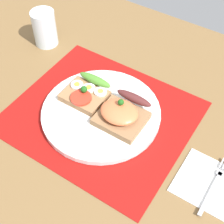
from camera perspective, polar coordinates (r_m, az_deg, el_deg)
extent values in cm
cube|color=brown|center=(80.11, -1.80, -1.34)|extent=(120.00, 90.00, 3.20)
cube|color=maroon|center=(78.75, -1.83, -0.54)|extent=(40.30, 35.30, 0.30)
cylinder|color=white|center=(78.10, -1.85, -0.13)|extent=(27.42, 27.42, 1.41)
cube|color=#9C6F47|center=(79.77, -4.61, 2.70)|extent=(9.88, 7.93, 1.62)
cylinder|color=red|center=(77.94, -5.23, 2.40)|extent=(4.89, 4.89, 0.60)
ellipsoid|color=#4D8A2E|center=(80.96, -2.87, 5.43)|extent=(8.69, 2.20, 1.80)
sphere|color=#1E5919|center=(78.20, -4.74, 3.82)|extent=(1.60, 1.60, 1.60)
cylinder|color=white|center=(80.95, -5.89, 4.53)|extent=(3.00, 3.00, 0.50)
cylinder|color=yellow|center=(80.72, -5.91, 4.69)|extent=(1.35, 1.35, 0.16)
cylinder|color=white|center=(79.98, -3.90, 4.01)|extent=(3.00, 3.00, 0.50)
cylinder|color=yellow|center=(79.75, -3.91, 4.18)|extent=(1.35, 1.35, 0.16)
cylinder|color=white|center=(78.99, -1.95, 3.39)|extent=(3.00, 3.00, 0.50)
cylinder|color=yellow|center=(78.75, -1.96, 3.55)|extent=(1.35, 1.35, 0.16)
cube|color=olive|center=(75.32, 1.72, -0.86)|extent=(10.44, 9.15, 1.61)
ellipsoid|color=#E66E40|center=(73.82, 1.33, 0.17)|extent=(8.56, 7.32, 2.39)
ellipsoid|color=#552423|center=(76.91, 3.71, 2.35)|extent=(8.87, 2.20, 1.80)
sphere|color=#1E5919|center=(72.98, 1.51, 1.66)|extent=(1.40, 1.40, 1.40)
cube|color=white|center=(71.24, 16.85, -11.82)|extent=(14.88, 11.73, 0.60)
cube|color=#B7B7BC|center=(69.72, 16.20, -12.96)|extent=(0.80, 10.80, 0.32)
cube|color=#B7B7BC|center=(72.75, 17.86, -9.53)|extent=(1.50, 1.20, 0.32)
cube|color=#B7B7BC|center=(73.92, 17.95, -8.17)|extent=(0.32, 2.80, 0.32)
cylinder|color=silver|center=(97.06, -11.27, 13.66)|extent=(6.44, 6.44, 9.95)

